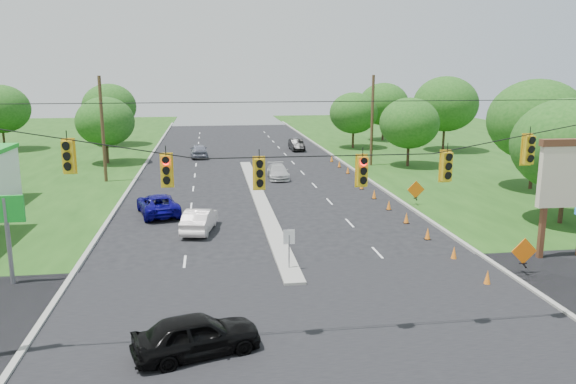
{
  "coord_description": "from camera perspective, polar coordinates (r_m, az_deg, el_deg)",
  "views": [
    {
      "loc": [
        -3.62,
        -19.18,
        9.38
      ],
      "look_at": [
        0.65,
        10.93,
        2.8
      ],
      "focal_mm": 35.0,
      "sensor_mm": 36.0,
      "label": 1
    }
  ],
  "objects": [
    {
      "name": "blue_pickup",
      "position": [
        38.27,
        -13.08,
        -1.23
      ],
      "size": [
        3.46,
        5.45,
        1.4
      ],
      "primitive_type": "imported",
      "rotation": [
        0.0,
        0.0,
        3.38
      ],
      "color": "#09046B",
      "rests_on": "ground"
    },
    {
      "name": "tree_8",
      "position": [
        48.65,
        23.92,
        6.69
      ],
      "size": [
        7.56,
        7.56,
        8.82
      ],
      "color": "black",
      "rests_on": "ground"
    },
    {
      "name": "tree_7",
      "position": [
        38.2,
        26.56,
        4.27
      ],
      "size": [
        6.72,
        6.72,
        7.84
      ],
      "color": "black",
      "rests_on": "ground"
    },
    {
      "name": "ground",
      "position": [
        21.66,
        2.43,
        -13.47
      ],
      "size": [
        160.0,
        160.0,
        0.0
      ],
      "primitive_type": "plane",
      "color": "black",
      "rests_on": "ground"
    },
    {
      "name": "silver_car_oncoming",
      "position": [
        62.79,
        -9.03,
        4.17
      ],
      "size": [
        2.01,
        4.55,
        1.52
      ],
      "primitive_type": "imported",
      "rotation": [
        0.0,
        0.0,
        3.19
      ],
      "color": "slate",
      "rests_on": "ground"
    },
    {
      "name": "cone_10",
      "position": [
        59.28,
        4.46,
        3.41
      ],
      "size": [
        0.32,
        0.32,
        0.7
      ],
      "primitive_type": "cone",
      "color": "orange",
      "rests_on": "ground"
    },
    {
      "name": "curb_right",
      "position": [
        51.91,
        7.4,
        1.7
      ],
      "size": [
        0.25,
        110.0,
        0.16
      ],
      "primitive_type": "cube",
      "color": "gray",
      "rests_on": "ground"
    },
    {
      "name": "black_sedan",
      "position": [
        19.62,
        -9.25,
        -14.13
      ],
      "size": [
        4.6,
        2.89,
        1.46
      ],
      "primitive_type": "imported",
      "rotation": [
        0.0,
        0.0,
        1.87
      ],
      "color": "black",
      "rests_on": "ground"
    },
    {
      "name": "tree_11",
      "position": [
        77.98,
        9.7,
        8.79
      ],
      "size": [
        6.72,
        6.72,
        7.84
      ],
      "color": "black",
      "rests_on": "ground"
    },
    {
      "name": "tree_5",
      "position": [
        60.3,
        -18.08,
        6.82
      ],
      "size": [
        5.88,
        5.88,
        6.86
      ],
      "color": "black",
      "rests_on": "ground"
    },
    {
      "name": "tree_12",
      "position": [
        69.64,
        6.68,
        7.97
      ],
      "size": [
        5.88,
        5.88,
        6.86
      ],
      "color": "black",
      "rests_on": "ground"
    },
    {
      "name": "cone_1",
      "position": [
        29.81,
        16.51,
        -5.95
      ],
      "size": [
        0.32,
        0.32,
        0.7
      ],
      "primitive_type": "cone",
      "color": "orange",
      "rests_on": "ground"
    },
    {
      "name": "silver_car_far",
      "position": [
        49.83,
        -1.04,
        2.09
      ],
      "size": [
        1.83,
        4.35,
        1.25
      ],
      "primitive_type": "imported",
      "rotation": [
        0.0,
        0.0,
        -0.02
      ],
      "color": "#B7B7B7",
      "rests_on": "ground"
    },
    {
      "name": "dark_car_receding",
      "position": [
        67.72,
        0.87,
        4.83
      ],
      "size": [
        1.54,
        4.18,
        1.37
      ],
      "primitive_type": "imported",
      "rotation": [
        0.0,
        0.0,
        0.02
      ],
      "color": "black",
      "rests_on": "ground"
    },
    {
      "name": "work_sign_1",
      "position": [
        40.73,
        12.86,
        0.16
      ],
      "size": [
        1.27,
        0.58,
        1.37
      ],
      "color": "black",
      "rests_on": "ground"
    },
    {
      "name": "median",
      "position": [
        41.42,
        -2.84,
        -0.9
      ],
      "size": [
        1.0,
        34.0,
        0.18
      ],
      "primitive_type": "cube",
      "color": "gray",
      "rests_on": "ground"
    },
    {
      "name": "tree_4",
      "position": [
        75.37,
        -27.17,
        7.52
      ],
      "size": [
        6.72,
        6.72,
        7.84
      ],
      "color": "black",
      "rests_on": "ground"
    },
    {
      "name": "pylon_sign",
      "position": [
        31.54,
        26.76,
        1.07
      ],
      "size": [
        5.9,
        2.3,
        6.12
      ],
      "color": "#59331E",
      "rests_on": "ground"
    },
    {
      "name": "white_sedan",
      "position": [
        33.81,
        -8.98,
        -2.82
      ],
      "size": [
        2.28,
        4.47,
        1.41
      ],
      "primitive_type": "imported",
      "rotation": [
        0.0,
        0.0,
        2.95
      ],
      "color": "white",
      "rests_on": "ground"
    },
    {
      "name": "work_sign_2",
      "position": [
        53.82,
        7.59,
        3.24
      ],
      "size": [
        1.27,
        0.58,
        1.37
      ],
      "color": "black",
      "rests_on": "ground"
    },
    {
      "name": "cone_4",
      "position": [
        39.22,
        10.22,
        -1.3
      ],
      "size": [
        0.32,
        0.32,
        0.7
      ],
      "primitive_type": "cone",
      "color": "orange",
      "rests_on": "ground"
    },
    {
      "name": "tree_10",
      "position": [
        69.06,
        15.71,
        8.6
      ],
      "size": [
        7.56,
        7.56,
        8.82
      ],
      "color": "black",
      "rests_on": "ground"
    },
    {
      "name": "cone_5",
      "position": [
        42.47,
        8.75,
        -0.21
      ],
      "size": [
        0.32,
        0.32,
        0.7
      ],
      "primitive_type": "cone",
      "color": "orange",
      "rests_on": "ground"
    },
    {
      "name": "cross_street",
      "position": [
        21.66,
        2.43,
        -13.47
      ],
      "size": [
        160.0,
        14.0,
        0.02
      ],
      "primitive_type": "cube",
      "color": "black",
      "rests_on": "ground"
    },
    {
      "name": "cone_9",
      "position": [
        55.91,
        5.24,
        2.86
      ],
      "size": [
        0.32,
        0.32,
        0.7
      ],
      "primitive_type": "cone",
      "color": "orange",
      "rests_on": "ground"
    },
    {
      "name": "cone_8",
      "position": [
        52.56,
        6.11,
        2.25
      ],
      "size": [
        0.32,
        0.32,
        0.7
      ],
      "primitive_type": "cone",
      "color": "orange",
      "rests_on": "ground"
    },
    {
      "name": "tree_9",
      "position": [
        56.91,
        12.23,
        6.85
      ],
      "size": [
        5.88,
        5.88,
        6.86
      ],
      "color": "black",
      "rests_on": "ground"
    },
    {
      "name": "signal_span",
      "position": [
        19.05,
        2.96,
        -1.2
      ],
      "size": [
        25.6,
        0.32,
        9.0
      ],
      "color": "#422D1C",
      "rests_on": "ground"
    },
    {
      "name": "tree_6",
      "position": [
        75.34,
        -17.69,
        8.28
      ],
      "size": [
        6.72,
        6.72,
        7.84
      ],
      "color": "black",
      "rests_on": "ground"
    },
    {
      "name": "cone_0",
      "position": [
        26.85,
        19.6,
        -8.18
      ],
      "size": [
        0.32,
        0.32,
        0.7
      ],
      "primitive_type": "cone",
      "color": "orange",
      "rests_on": "ground"
    },
    {
      "name": "curb_left",
      "position": [
        50.49,
        -15.29,
        1.06
      ],
      "size": [
        0.25,
        110.0,
        0.16
      ],
      "primitive_type": "cube",
      "color": "gray",
      "rests_on": "ground"
    },
    {
      "name": "cone_3",
      "position": [
        36.02,
        11.94,
        -2.58
      ],
      "size": [
        0.32,
        0.32,
        0.7
      ],
      "primitive_type": "cone",
      "color": "orange",
      "rests_on": "ground"
    },
    {
      "name": "cone_6",
      "position": [
        45.76,
        7.5,
        0.72
      ],
      "size": [
        0.32,
        0.32,
        0.7
      ],
      "primitive_type": "cone",
      "color": "orange",
      "rests_on": "ground"
    },
    {
      "name": "cone_7",
      "position": [
        49.23,
        7.09,
        1.54
      ],
      "size": [
        0.32,
        0.32,
        0.7
      ],
      "primitive_type": "cone",
      "color": "orange",
      "rests_on": "ground"
    },
    {
      "name": "utility_pole_far_left",
      "position": [
        50.22,
        -18.31,
        6.02
      ],
      "size": [
        0.28,
        0.28,
        9.0
      ],
      "primitive_type": "cylinder",
      "color": "#422D1C",
      "rests_on": "ground"
    },
    {
      "name": "cone_2",
      "position": [
        32.87,
        14.0,
        -4.11
      ],
      "size": [
        0.32,
        0.32,
        0.7
      ],
      "primitive_type": "cone",
      "color": "orange",
      "rests_on": "ground"
    },
    {
      "name": "median_sign",
      "position": [
        26.64,
        0.11,
        -5.08
      ],
      "size": [
        0.55,
        0.06,
        2.05
      ],
      "color": "gray",
      "rests_on": "ground"
    },
    {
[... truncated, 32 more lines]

